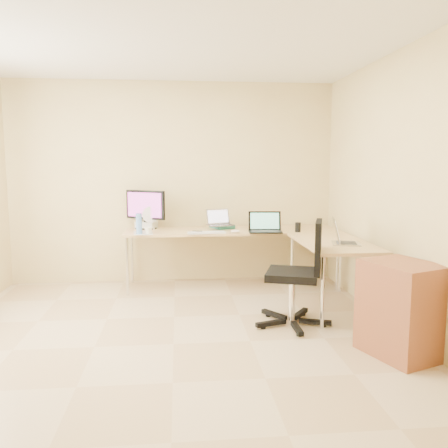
{
  "coord_description": "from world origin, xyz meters",
  "views": [
    {
      "loc": [
        0.05,
        -3.88,
        1.56
      ],
      "look_at": [
        0.55,
        1.1,
        0.9
      ],
      "focal_mm": 37.24,
      "sensor_mm": 36.0,
      "label": 1
    }
  ],
  "objects": [
    {
      "name": "cabinet",
      "position": [
        1.85,
        -0.4,
        0.36
      ],
      "size": [
        0.65,
        0.72,
        0.81
      ],
      "primitive_type": "cube",
      "rotation": [
        0.0,
        0.0,
        0.36
      ],
      "color": "brown",
      "rests_on": "ground"
    },
    {
      "name": "mug",
      "position": [
        -0.3,
        1.55,
        0.77
      ],
      "size": [
        0.11,
        0.11,
        0.09
      ],
      "primitive_type": "imported",
      "rotation": [
        0.0,
        0.0,
        0.24
      ],
      "color": "white",
      "rests_on": "desk_main"
    },
    {
      "name": "laptop_center",
      "position": [
        0.58,
        1.87,
        0.88
      ],
      "size": [
        0.37,
        0.32,
        0.2
      ],
      "primitive_type": "cube",
      "rotation": [
        0.0,
        0.0,
        0.33
      ],
      "color": "#AAA6BF",
      "rests_on": "desk_main"
    },
    {
      "name": "ceiling",
      "position": [
        0.0,
        0.0,
        2.6
      ],
      "size": [
        4.5,
        4.5,
        0.0
      ],
      "primitive_type": "plane",
      "rotation": [
        3.14,
        0.0,
        0.0
      ],
      "color": "white",
      "rests_on": "ground"
    },
    {
      "name": "laptop_return",
      "position": [
        1.77,
        0.68,
        0.84
      ],
      "size": [
        0.38,
        0.33,
        0.22
      ],
      "primitive_type": "cube",
      "rotation": [
        0.0,
        0.0,
        1.31
      ],
      "color": "#B2B2B2",
      "rests_on": "desk_return"
    },
    {
      "name": "office_chair",
      "position": [
        1.14,
        0.39,
        0.5
      ],
      "size": [
        0.79,
        0.79,
        1.03
      ],
      "primitive_type": "cube",
      "rotation": [
        0.0,
        0.0,
        -0.32
      ],
      "color": "black",
      "rests_on": "ground"
    },
    {
      "name": "keyboard",
      "position": [
        0.39,
        1.55,
        0.74
      ],
      "size": [
        0.45,
        0.16,
        0.02
      ],
      "primitive_type": "cube",
      "rotation": [
        0.0,
        0.0,
        0.09
      ],
      "color": "silver",
      "rests_on": "desk_main"
    },
    {
      "name": "wall_back",
      "position": [
        0.0,
        2.25,
        1.3
      ],
      "size": [
        4.5,
        0.0,
        4.5
      ],
      "primitive_type": "plane",
      "rotation": [
        1.57,
        0.0,
        0.0
      ],
      "color": "tan",
      "rests_on": "ground"
    },
    {
      "name": "monitor",
      "position": [
        -0.35,
        2.0,
        0.98
      ],
      "size": [
        0.58,
        0.48,
        0.49
      ],
      "primitive_type": "cube",
      "rotation": [
        0.0,
        0.0,
        -0.59
      ],
      "color": "black",
      "rests_on": "desk_main"
    },
    {
      "name": "book_stack",
      "position": [
        0.61,
        2.0,
        0.76
      ],
      "size": [
        0.32,
        0.37,
        0.05
      ],
      "primitive_type": "cube",
      "rotation": [
        0.0,
        0.0,
        0.38
      ],
      "color": "teal",
      "rests_on": "desk_main"
    },
    {
      "name": "mouse",
      "position": [
        0.73,
        1.55,
        0.75
      ],
      "size": [
        0.12,
        0.08,
        0.04
      ],
      "primitive_type": "ellipsoid",
      "rotation": [
        0.0,
        0.0,
        0.07
      ],
      "color": "white",
      "rests_on": "desk_main"
    },
    {
      "name": "black_cup",
      "position": [
        1.49,
        1.55,
        0.79
      ],
      "size": [
        0.08,
        0.08,
        0.12
      ],
      "primitive_type": "cylinder",
      "rotation": [
        0.0,
        0.0,
        0.18
      ],
      "color": "black",
      "rests_on": "desk_main"
    },
    {
      "name": "floor",
      "position": [
        0.0,
        0.0,
        0.0
      ],
      "size": [
        4.5,
        4.5,
        0.0
      ],
      "primitive_type": "plane",
      "color": "tan",
      "rests_on": "ground"
    },
    {
      "name": "papers",
      "position": [
        -0.36,
        1.64,
        0.73
      ],
      "size": [
        0.25,
        0.34,
        0.01
      ],
      "primitive_type": "cube",
      "rotation": [
        0.0,
        0.0,
        0.11
      ],
      "color": "beige",
      "rests_on": "desk_main"
    },
    {
      "name": "water_bottle",
      "position": [
        -0.4,
        1.55,
        0.85
      ],
      "size": [
        0.07,
        0.07,
        0.25
      ],
      "primitive_type": "cylinder",
      "rotation": [
        0.0,
        0.0,
        -0.04
      ],
      "color": "#5889CF",
      "rests_on": "desk_main"
    },
    {
      "name": "white_box",
      "position": [
        -0.35,
        2.05,
        0.77
      ],
      "size": [
        0.3,
        0.26,
        0.09
      ],
      "primitive_type": "cube",
      "rotation": [
        0.0,
        0.0,
        -0.42
      ],
      "color": "silver",
      "rests_on": "desk_main"
    },
    {
      "name": "cd_stack",
      "position": [
        0.28,
        1.58,
        0.75
      ],
      "size": [
        0.14,
        0.14,
        0.03
      ],
      "primitive_type": "cylinder",
      "rotation": [
        0.0,
        0.0,
        0.08
      ],
      "color": "#A9A7BA",
      "rests_on": "desk_main"
    },
    {
      "name": "wall_right",
      "position": [
        2.1,
        0.0,
        1.3
      ],
      "size": [
        0.0,
        4.5,
        4.5
      ],
      "primitive_type": "plane",
      "rotation": [
        1.57,
        0.0,
        -1.57
      ],
      "color": "tan",
      "rests_on": "ground"
    },
    {
      "name": "wall_front",
      "position": [
        0.0,
        -2.25,
        1.3
      ],
      "size": [
        4.5,
        0.0,
        4.5
      ],
      "primitive_type": "plane",
      "rotation": [
        -1.57,
        0.0,
        0.0
      ],
      "color": "tan",
      "rests_on": "ground"
    },
    {
      "name": "desk_return",
      "position": [
        1.7,
        0.85,
        0.36
      ],
      "size": [
        0.7,
        1.3,
        0.73
      ],
      "primitive_type": "cube",
      "color": "tan",
      "rests_on": "ground"
    },
    {
      "name": "laptop_black",
      "position": [
        1.1,
        1.57,
        0.85
      ],
      "size": [
        0.42,
        0.33,
        0.25
      ],
      "primitive_type": "cube",
      "rotation": [
        0.0,
        0.0,
        -0.09
      ],
      "color": "black",
      "rests_on": "desk_main"
    },
    {
      "name": "desk_main",
      "position": [
        0.72,
        1.85,
        0.36
      ],
      "size": [
        2.65,
        0.7,
        0.73
      ],
      "primitive_type": "cube",
      "color": "tan",
      "rests_on": "ground"
    },
    {
      "name": "desk_fan",
      "position": [
        -0.29,
        1.98,
        0.86
      ],
      "size": [
        0.22,
        0.22,
        0.27
      ],
      "primitive_type": "cylinder",
      "rotation": [
        0.0,
        0.0,
        0.06
      ],
      "color": "silver",
      "rests_on": "desk_main"
    }
  ]
}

